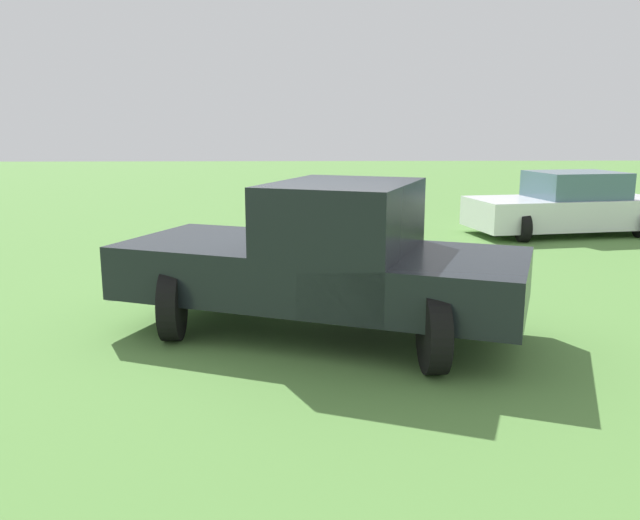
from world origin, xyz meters
name	(u,v)px	position (x,y,z in m)	size (l,w,h in m)	color
ground_plane	(308,324)	(0.00, 0.00, 0.00)	(80.00, 80.00, 0.00)	#54843D
pickup_truck	(330,256)	(-0.38, -0.26, 0.96)	(3.64, 5.19, 1.84)	black
sedan_near	(567,206)	(6.84, -6.15, 0.66)	(2.63, 4.66, 1.45)	black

